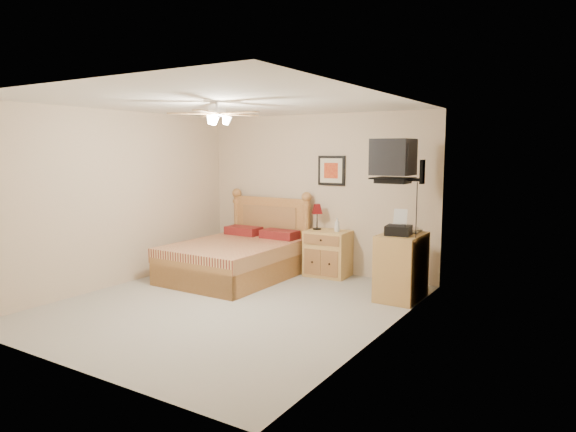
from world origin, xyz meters
name	(u,v)px	position (x,y,z in m)	size (l,w,h in m)	color
floor	(230,305)	(0.00, 0.00, 0.00)	(4.50, 4.50, 0.00)	gray
ceiling	(227,103)	(0.00, 0.00, 2.50)	(4.00, 4.50, 0.04)	white
wall_back	(317,193)	(0.00, 2.25, 1.25)	(4.00, 0.04, 2.50)	#C8B193
wall_front	(66,231)	(0.00, -2.25, 1.25)	(4.00, 0.04, 2.50)	#C8B193
wall_left	(119,198)	(-2.00, 0.00, 1.25)	(0.04, 4.50, 2.50)	#C8B193
wall_right	(383,218)	(2.00, 0.00, 1.25)	(0.04, 4.50, 2.50)	#C8B193
bed	(233,236)	(-0.81, 1.12, 0.64)	(1.51, 1.98, 1.28)	#A0622F
nightstand	(328,253)	(0.34, 2.00, 0.35)	(0.65, 0.49, 0.71)	tan
table_lamp	(317,217)	(0.13, 2.03, 0.91)	(0.22, 0.22, 0.40)	#57090B
lotion_bottle	(337,225)	(0.50, 1.98, 0.81)	(0.08, 0.08, 0.21)	silver
framed_picture	(332,171)	(0.27, 2.23, 1.62)	(0.46, 0.04, 0.46)	black
dresser	(401,267)	(1.73, 1.39, 0.43)	(0.51, 0.73, 0.86)	#A67C47
fax_machine	(399,222)	(1.72, 1.28, 1.02)	(0.31, 0.33, 0.33)	black
magazine_lower	(406,231)	(1.70, 1.61, 0.87)	(0.20, 0.27, 0.03)	beige
magazine_upper	(406,229)	(1.70, 1.62, 0.90)	(0.18, 0.25, 0.02)	tan
wall_tv	(405,160)	(1.75, 1.34, 1.81)	(0.56, 0.46, 0.58)	black
ceiling_fan	(217,114)	(0.00, -0.20, 2.36)	(1.14, 1.14, 0.28)	white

